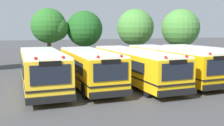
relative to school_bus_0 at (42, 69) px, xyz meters
The scene contains 10 objects.
ground_plane 6.86m from the school_bus_0, ahead, with size 160.00×160.00×0.00m, color #424244.
school_bus_0 is the anchor object (origin of this frame).
school_bus_1 3.22m from the school_bus_0, ahead, with size 2.57×9.27×2.68m.
school_bus_2 6.80m from the school_bus_0, ahead, with size 2.77×11.56×2.61m.
school_bus_3 10.09m from the school_bus_0, ahead, with size 2.89×10.87×2.67m.
school_bus_4 13.45m from the school_bus_0, ahead, with size 2.74×10.76×2.64m.
tree_1 10.34m from the school_bus_0, 79.48° to the left, with size 3.74×3.59×6.19m.
tree_2 11.48m from the school_bus_0, 60.76° to the left, with size 3.82×3.82×5.99m.
tree_3 16.21m from the school_bus_0, 41.98° to the left, with size 4.36×4.36×6.41m.
tree_4 21.72m from the school_bus_0, 31.11° to the left, with size 4.89×4.82×6.58m.
Camera 1 is at (-8.25, -18.01, 4.12)m, focal length 42.32 mm.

